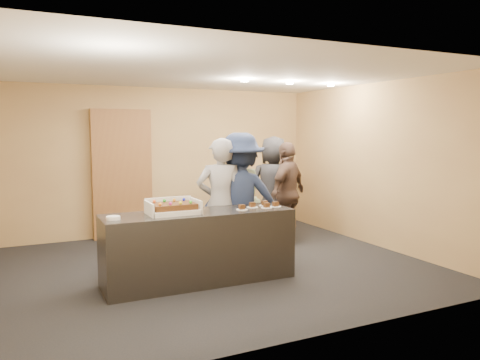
{
  "coord_description": "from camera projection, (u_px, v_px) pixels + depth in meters",
  "views": [
    {
      "loc": [
        -2.36,
        -5.98,
        1.91
      ],
      "look_at": [
        0.49,
        0.0,
        1.21
      ],
      "focal_mm": 35.0,
      "sensor_mm": 36.0,
      "label": 1
    }
  ],
  "objects": [
    {
      "name": "room",
      "position": [
        208.0,
        172.0,
        6.43
      ],
      "size": [
        6.04,
        6.0,
        2.7
      ],
      "color": "black",
      "rests_on": "ground"
    },
    {
      "name": "serving_counter",
      "position": [
        199.0,
        247.0,
        5.91
      ],
      "size": [
        2.41,
        0.72,
        0.9
      ],
      "primitive_type": "cube",
      "rotation": [
        0.0,
        0.0,
        -0.01
      ],
      "color": "black",
      "rests_on": "floor"
    },
    {
      "name": "storage_cabinet",
      "position": [
        122.0,
        174.0,
        8.32
      ],
      "size": [
        1.04,
        0.15,
        2.29
      ],
      "primitive_type": "cube",
      "color": "brown",
      "rests_on": "floor"
    },
    {
      "name": "cake_box",
      "position": [
        173.0,
        210.0,
        5.74
      ],
      "size": [
        0.62,
        0.43,
        0.18
      ],
      "color": "white",
      "rests_on": "serving_counter"
    },
    {
      "name": "sheet_cake",
      "position": [
        173.0,
        206.0,
        5.71
      ],
      "size": [
        0.53,
        0.36,
        0.11
      ],
      "color": "#3E1F0E",
      "rests_on": "cake_box"
    },
    {
      "name": "plate_stack",
      "position": [
        113.0,
        218.0,
        5.34
      ],
      "size": [
        0.16,
        0.16,
        0.04
      ],
      "primitive_type": "cylinder",
      "color": "white",
      "rests_on": "serving_counter"
    },
    {
      "name": "slice_a",
      "position": [
        242.0,
        208.0,
        6.0
      ],
      "size": [
        0.15,
        0.15,
        0.07
      ],
      "color": "white",
      "rests_on": "serving_counter"
    },
    {
      "name": "slice_b",
      "position": [
        252.0,
        206.0,
        6.19
      ],
      "size": [
        0.15,
        0.15,
        0.07
      ],
      "color": "white",
      "rests_on": "serving_counter"
    },
    {
      "name": "slice_c",
      "position": [
        267.0,
        206.0,
        6.15
      ],
      "size": [
        0.15,
        0.15,
        0.07
      ],
      "color": "white",
      "rests_on": "serving_counter"
    },
    {
      "name": "slice_d",
      "position": [
        265.0,
        204.0,
        6.33
      ],
      "size": [
        0.15,
        0.15,
        0.07
      ],
      "color": "white",
      "rests_on": "serving_counter"
    },
    {
      "name": "slice_e",
      "position": [
        276.0,
        205.0,
        6.24
      ],
      "size": [
        0.15,
        0.15,
        0.07
      ],
      "color": "white",
      "rests_on": "serving_counter"
    },
    {
      "name": "person_server_grey",
      "position": [
        220.0,
        204.0,
        6.47
      ],
      "size": [
        0.76,
        0.6,
        1.82
      ],
      "primitive_type": "imported",
      "rotation": [
        0.0,
        0.0,
        2.86
      ],
      "color": "#929397",
      "rests_on": "floor"
    },
    {
      "name": "person_sage_man",
      "position": [
        237.0,
        200.0,
        6.89
      ],
      "size": [
        1.05,
        0.93,
        1.81
      ],
      "primitive_type": "imported",
      "rotation": [
        0.0,
        0.0,
        3.47
      ],
      "color": "gray",
      "rests_on": "floor"
    },
    {
      "name": "person_navy_man",
      "position": [
        240.0,
        199.0,
        6.64
      ],
      "size": [
        1.36,
        0.98,
        1.89
      ],
      "primitive_type": "imported",
      "rotation": [
        0.0,
        0.0,
        2.89
      ],
      "color": "#1C2746",
      "rests_on": "floor"
    },
    {
      "name": "person_brown_extra",
      "position": [
        288.0,
        193.0,
        7.93
      ],
      "size": [
        1.09,
        0.87,
        1.73
      ],
      "primitive_type": "imported",
      "rotation": [
        0.0,
        0.0,
        3.67
      ],
      "color": "brown",
      "rests_on": "floor"
    },
    {
      "name": "person_dark_suit",
      "position": [
        273.0,
        187.0,
        8.32
      ],
      "size": [
        1.06,
        0.93,
        1.82
      ],
      "primitive_type": "imported",
      "rotation": [
        0.0,
        0.0,
        2.65
      ],
      "color": "#242429",
      "rests_on": "floor"
    },
    {
      "name": "ceiling_spotlights",
      "position": [
        290.0,
        83.0,
        7.43
      ],
      "size": [
        1.72,
        0.12,
        0.03
      ],
      "color": "#FFEAC6",
      "rests_on": "ceiling"
    }
  ]
}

